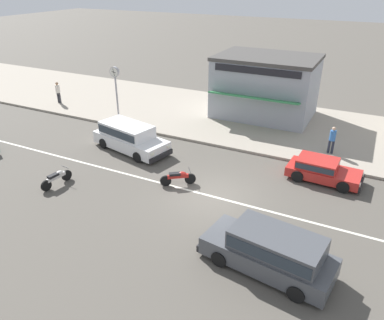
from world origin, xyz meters
The scene contains 12 objects.
ground_plane centered at (0.00, 0.00, 0.00)m, with size 160.00×160.00×0.00m, color #544F47.
lane_centre_stripe centered at (0.00, 0.00, 0.00)m, with size 50.40×0.14×0.01m, color silver.
kerb_strip centered at (0.00, 10.31, 0.07)m, with size 68.00×10.00×0.15m, color #9E9384.
minivan_dark_grey_0 centered at (3.73, -3.51, 0.85)m, with size 4.94×2.48×1.56m.
minivan_white_1 centered at (-6.64, 2.69, 0.85)m, with size 5.18×2.85×1.56m.
hatchback_red_5 centered at (4.22, 3.98, 0.59)m, with size 3.72×1.90×1.10m.
motorcycle_0 centered at (-2.01, 0.25, 0.42)m, with size 1.50×1.15×0.80m.
motorcycle_1 centered at (-7.37, -2.49, 0.42)m, with size 0.56×1.80×0.80m.
street_clock centered at (-10.00, 6.13, 2.98)m, with size 0.69×0.22×3.76m.
pedestrian_near_clock centered at (4.22, 7.14, 1.09)m, with size 0.34×0.34×1.61m.
pedestrian_by_shop centered at (-16.62, 7.19, 1.14)m, with size 0.34×0.34×1.69m.
shopfront_corner_warung centered at (-1.20, 11.83, 2.29)m, with size 6.88×5.77×4.26m.
Camera 1 is at (5.84, -13.91, 9.46)m, focal length 35.00 mm.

